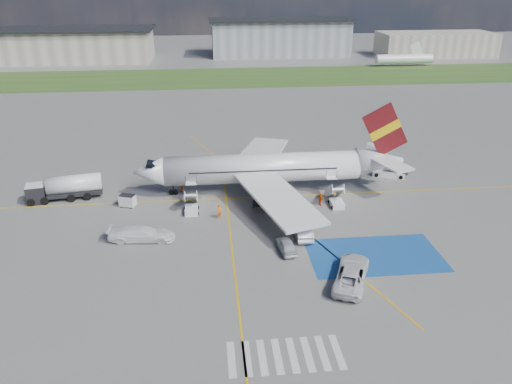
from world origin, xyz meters
TOP-DOWN VIEW (x-y plane):
  - ground at (0.00, 0.00)m, footprint 400.00×400.00m
  - grass_strip at (0.00, 95.00)m, footprint 400.00×30.00m
  - taxiway_line_main at (0.00, 12.00)m, footprint 120.00×0.20m
  - taxiway_line_cross at (-5.00, -10.00)m, footprint 0.20×60.00m
  - taxiway_line_diag at (0.00, 12.00)m, footprint 20.71×56.45m
  - staging_box at (10.00, -4.00)m, footprint 14.00×8.00m
  - crosswalk at (-1.80, -18.00)m, footprint 9.00×4.00m
  - terminal_west at (-55.00, 130.00)m, footprint 60.00×22.00m
  - terminal_centre at (20.00, 135.00)m, footprint 48.00×18.00m
  - terminal_east at (75.00, 128.00)m, footprint 40.00×16.00m
  - airliner at (1.51, 14.00)m, footprint 36.81×32.95m
  - airstairs_fwd at (-9.50, 8.70)m, footprint 1.90×5.20m
  - airstairs_aft at (9.00, 8.70)m, footprint 1.90×5.20m
  - fuel_tanker at (-26.02, 14.10)m, footprint 9.66×4.09m
  - gpu_cart at (-17.63, 10.91)m, footprint 2.24×1.82m
  - belt_loader at (19.18, 17.51)m, footprint 5.10×3.18m
  - car_silver_a at (0.79, -2.18)m, footprint 2.09×4.26m
  - car_silver_b at (3.10, 0.92)m, footprint 1.82×5.07m
  - van_white_a at (6.17, -8.42)m, footprint 4.98×6.71m
  - van_white_b at (-14.93, 1.76)m, footprint 5.73×2.78m
  - crew_fwd at (-6.06, 6.40)m, footprint 0.76×0.81m
  - crew_nose at (-11.00, 14.98)m, footprint 0.97×1.05m
  - crew_aft at (6.94, 8.74)m, footprint 0.89×1.02m

SIDE VIEW (x-z plane):
  - ground at x=0.00m, z-range 0.00..0.00m
  - grass_strip at x=0.00m, z-range 0.00..0.01m
  - taxiway_line_main at x=0.00m, z-range 0.00..0.01m
  - taxiway_line_cross at x=-5.00m, z-range 0.00..0.01m
  - taxiway_line_diag at x=0.00m, z-range 0.00..0.01m
  - staging_box at x=10.00m, z-range 0.00..0.01m
  - crosswalk at x=-1.80m, z-range 0.00..0.01m
  - belt_loader at x=19.18m, z-range -0.37..1.11m
  - airstairs_fwd at x=-9.50m, z-range -1.18..2.42m
  - airstairs_aft at x=9.00m, z-range -1.18..2.42m
  - car_silver_a at x=0.79m, z-range 0.00..1.40m
  - gpu_cart at x=-17.63m, z-range -0.08..1.54m
  - crew_aft at x=6.94m, z-range 0.00..1.65m
  - car_silver_b at x=3.10m, z-range 0.00..1.66m
  - crew_nose at x=-11.00m, z-range 0.00..1.74m
  - crew_fwd at x=-6.06m, z-range 0.00..1.85m
  - van_white_b at x=-14.93m, z-range 0.00..2.17m
  - van_white_a at x=6.17m, z-range 0.00..2.29m
  - fuel_tanker at x=-26.02m, z-range -0.25..2.95m
  - airliner at x=1.51m, z-range -2.57..9.35m
  - terminal_east at x=75.00m, z-range 0.00..8.00m
  - terminal_west at x=-55.00m, z-range 0.00..10.00m
  - terminal_centre at x=20.00m, z-range 0.00..12.00m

